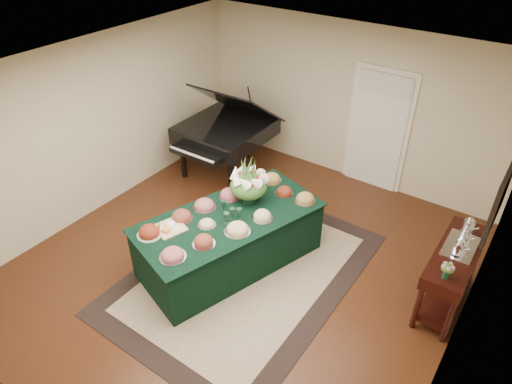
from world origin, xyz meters
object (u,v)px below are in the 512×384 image
Objects in this scene: buffet_table at (230,240)px; grand_piano at (226,130)px; floral_centerpiece at (248,182)px; mahogany_sideboard at (454,263)px.

buffet_table is 2.47m from grand_piano.
mahogany_sideboard is at bearing 10.39° from floral_centerpiece.
buffet_table is 1.60× the size of grand_piano.
buffet_table is at bearing -160.79° from mahogany_sideboard.
mahogany_sideboard is (2.67, 0.49, -0.43)m from floral_centerpiece.
floral_centerpiece reaches higher than mahogany_sideboard.
mahogany_sideboard is at bearing 19.21° from buffet_table.
floral_centerpiece is 0.31× the size of grand_piano.
buffet_table is 2.01× the size of mahogany_sideboard.
buffet_table is 0.83m from floral_centerpiece.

